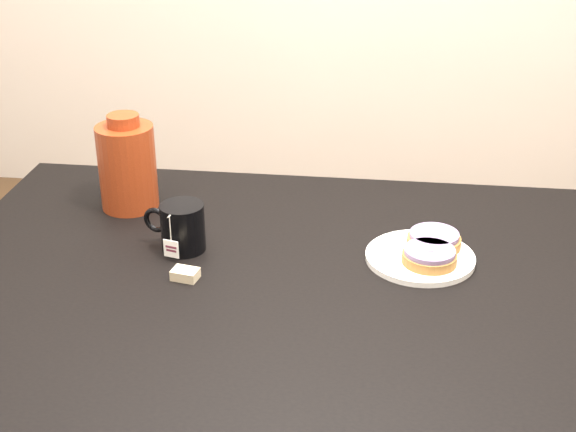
{
  "coord_description": "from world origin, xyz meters",
  "views": [
    {
      "loc": [
        0.09,
        -1.19,
        1.46
      ],
      "look_at": [
        -0.07,
        0.12,
        0.81
      ],
      "focal_mm": 50.0,
      "sensor_mm": 36.0,
      "label": 1
    }
  ],
  "objects_px": {
    "table": "(321,320)",
    "teabag_pouch": "(185,274)",
    "plate": "(420,256)",
    "bagel_back": "(434,240)",
    "bagel_front": "(429,256)",
    "mug": "(182,227)",
    "bagel_package": "(127,165)"
  },
  "relations": [
    {
      "from": "table",
      "to": "teabag_pouch",
      "type": "xyz_separation_m",
      "value": [
        -0.24,
        -0.02,
        0.09
      ]
    },
    {
      "from": "table",
      "to": "plate",
      "type": "xyz_separation_m",
      "value": [
        0.17,
        0.09,
        0.09
      ]
    },
    {
      "from": "table",
      "to": "plate",
      "type": "height_order",
      "value": "plate"
    },
    {
      "from": "bagel_back",
      "to": "bagel_front",
      "type": "bearing_deg",
      "value": -99.25
    },
    {
      "from": "plate",
      "to": "table",
      "type": "bearing_deg",
      "value": -151.34
    },
    {
      "from": "table",
      "to": "bagel_back",
      "type": "bearing_deg",
      "value": 33.84
    },
    {
      "from": "mug",
      "to": "teabag_pouch",
      "type": "height_order",
      "value": "mug"
    },
    {
      "from": "mug",
      "to": "teabag_pouch",
      "type": "bearing_deg",
      "value": -59.4
    },
    {
      "from": "table",
      "to": "teabag_pouch",
      "type": "relative_size",
      "value": 31.11
    },
    {
      "from": "teabag_pouch",
      "to": "bagel_package",
      "type": "distance_m",
      "value": 0.34
    },
    {
      "from": "mug",
      "to": "bagel_package",
      "type": "distance_m",
      "value": 0.23
    },
    {
      "from": "mug",
      "to": "teabag_pouch",
      "type": "relative_size",
      "value": 2.88
    },
    {
      "from": "bagel_back",
      "to": "bagel_package",
      "type": "bearing_deg",
      "value": 169.07
    },
    {
      "from": "bagel_back",
      "to": "bagel_package",
      "type": "height_order",
      "value": "bagel_package"
    },
    {
      "from": "plate",
      "to": "bagel_package",
      "type": "relative_size",
      "value": 0.99
    },
    {
      "from": "bagel_back",
      "to": "plate",
      "type": "bearing_deg",
      "value": -123.47
    },
    {
      "from": "table",
      "to": "plate",
      "type": "bearing_deg",
      "value": 28.66
    },
    {
      "from": "bagel_package",
      "to": "bagel_front",
      "type": "bearing_deg",
      "value": -16.84
    },
    {
      "from": "mug",
      "to": "teabag_pouch",
      "type": "xyz_separation_m",
      "value": [
        0.03,
        -0.11,
        -0.04
      ]
    },
    {
      "from": "bagel_back",
      "to": "bagel_front",
      "type": "xyz_separation_m",
      "value": [
        -0.01,
        -0.06,
        0.0
      ]
    },
    {
      "from": "bagel_front",
      "to": "bagel_back",
      "type": "bearing_deg",
      "value": 80.75
    },
    {
      "from": "mug",
      "to": "teabag_pouch",
      "type": "distance_m",
      "value": 0.12
    },
    {
      "from": "plate",
      "to": "teabag_pouch",
      "type": "xyz_separation_m",
      "value": [
        -0.41,
        -0.12,
        0.0
      ]
    },
    {
      "from": "plate",
      "to": "teabag_pouch",
      "type": "distance_m",
      "value": 0.42
    },
    {
      "from": "bagel_back",
      "to": "teabag_pouch",
      "type": "height_order",
      "value": "bagel_back"
    },
    {
      "from": "mug",
      "to": "bagel_package",
      "type": "bearing_deg",
      "value": 146.68
    },
    {
      "from": "bagel_back",
      "to": "bagel_package",
      "type": "xyz_separation_m",
      "value": [
        -0.61,
        0.12,
        0.07
      ]
    },
    {
      "from": "table",
      "to": "teabag_pouch",
      "type": "height_order",
      "value": "teabag_pouch"
    },
    {
      "from": "teabag_pouch",
      "to": "bagel_front",
      "type": "bearing_deg",
      "value": 12.28
    },
    {
      "from": "bagel_back",
      "to": "teabag_pouch",
      "type": "relative_size",
      "value": 2.24
    },
    {
      "from": "mug",
      "to": "bagel_front",
      "type": "bearing_deg",
      "value": 12.75
    },
    {
      "from": "table",
      "to": "bagel_front",
      "type": "bearing_deg",
      "value": 19.87
    }
  ]
}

